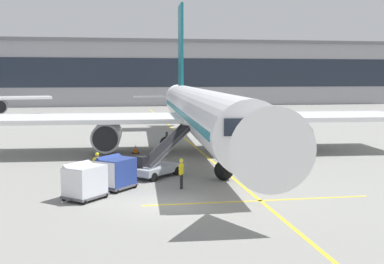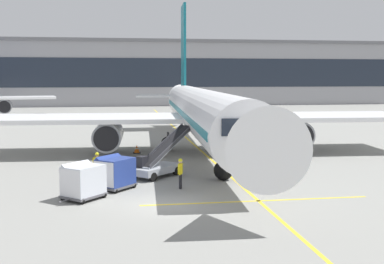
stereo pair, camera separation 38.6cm
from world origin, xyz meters
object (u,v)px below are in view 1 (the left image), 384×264
Objects in this scene: parked_airplane at (200,112)px; baggage_cart_lead at (115,172)px; safety_cone_engine_keepout at (136,149)px; ground_crew_by_carts at (181,171)px; belt_loader at (158,163)px; ground_crew_by_loader at (97,164)px; baggage_cart_second at (84,181)px.

parked_airplane reaches higher than baggage_cart_lead.
safety_cone_engine_keepout is (-5.48, 0.01, -3.07)m from parked_airplane.
parked_airplane reaches higher than safety_cone_engine_keepout.
ground_crew_by_carts is (-3.55, -13.38, -2.41)m from parked_airplane.
baggage_cart_lead is (-2.75, -3.23, 0.12)m from belt_loader.
ground_crew_by_carts is (3.71, -0.43, -0.00)m from baggage_cart_lead.
baggage_cart_lead is 2.81m from ground_crew_by_loader.
baggage_cart_lead and baggage_cart_second have the same top height.
belt_loader reaches higher than ground_crew_by_loader.
parked_airplane reaches higher than ground_crew_by_loader.
belt_loader is (-4.51, -9.73, -2.52)m from parked_airplane.
ground_crew_by_carts is at bearing -81.80° from safety_cone_engine_keepout.
belt_loader reaches higher than ground_crew_by_carts.
ground_crew_by_carts is at bearing -32.37° from ground_crew_by_loader.
baggage_cart_second is at bearing -128.75° from baggage_cart_lead.
belt_loader is 2.66× the size of ground_crew_by_carts.
baggage_cart_lead is 1.00× the size of baggage_cart_second.
baggage_cart_second is (-1.64, -2.04, 0.00)m from baggage_cart_lead.
belt_loader is 1.80× the size of baggage_cart_second.
belt_loader is 9.80m from safety_cone_engine_keepout.
baggage_cart_second is at bearing -120.69° from parked_airplane.
safety_cone_engine_keepout is (-0.97, 9.73, -0.55)m from belt_loader.
baggage_cart_lead is at bearing -97.82° from safety_cone_engine_keepout.
baggage_cart_lead is at bearing 173.42° from ground_crew_by_carts.
ground_crew_by_loader is at bearing 147.63° from ground_crew_by_carts.
parked_airplane is at bearing 75.13° from ground_crew_by_carts.
safety_cone_engine_keepout is at bearing 98.20° from ground_crew_by_carts.
ground_crew_by_loader is (0.57, 4.64, -0.00)m from baggage_cart_second.
parked_airplane is 17.60× the size of baggage_cart_second.
ground_crew_by_carts is (0.96, -3.65, 0.11)m from belt_loader.
safety_cone_engine_keepout is at bearing 82.18° from baggage_cart_lead.
baggage_cart_second is at bearing -129.79° from belt_loader.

